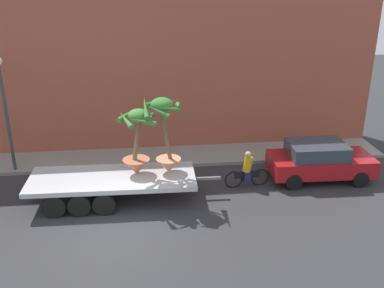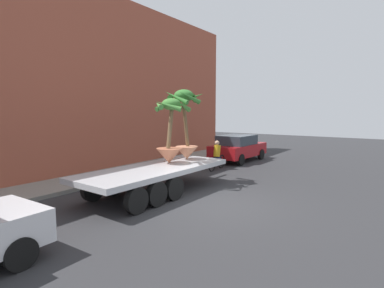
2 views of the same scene
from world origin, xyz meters
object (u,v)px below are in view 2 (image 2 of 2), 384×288
Objects in this scene: potted_palm_rear at (185,123)px; parked_car at (238,147)px; potted_palm_middle at (170,134)px; cyclist at (217,157)px; flatbed_trailer at (151,174)px.

potted_palm_rear is 6.61m from parked_car.
parked_car is at bearing 5.98° from potted_palm_middle.
parked_car is (3.10, 0.36, 0.16)m from cyclist.
potted_palm_rear reaches higher than flatbed_trailer.
flatbed_trailer is 2.83× the size of potted_palm_middle.
potted_palm_rear is 0.69× the size of parked_car.
potted_palm_rear is at bearing 3.77° from flatbed_trailer.
cyclist is (3.25, 0.38, -1.86)m from potted_palm_rear.
parked_car is at bearing 6.67° from potted_palm_rear.
flatbed_trailer is at bearing -174.52° from potted_palm_middle.
cyclist is at bearing 5.50° from potted_palm_middle.
flatbed_trailer is 2.46× the size of potted_palm_rear.
parked_car is at bearing 6.64° from cyclist.
potted_palm_rear is (2.27, 0.15, 1.76)m from flatbed_trailer.
flatbed_trailer is 1.84m from potted_palm_middle.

